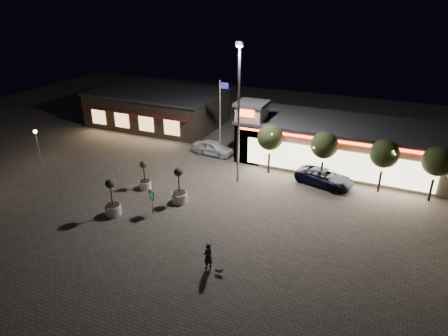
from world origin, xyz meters
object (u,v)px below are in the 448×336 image
at_px(valet_sign, 152,197).
at_px(pedestrian, 208,256).
at_px(planter_mid, 113,204).
at_px(pickup_truck, 324,177).
at_px(white_sedan, 213,148).
at_px(planter_left, 145,180).

bearing_deg(valet_sign, pedestrian, -32.01).
relative_size(planter_mid, valet_sign, 1.48).
relative_size(pickup_truck, pedestrian, 2.88).
bearing_deg(white_sedan, planter_mid, 177.92).
height_order(white_sedan, planter_left, planter_left).
xyz_separation_m(planter_left, valet_sign, (2.98, -3.38, 0.63)).
xyz_separation_m(white_sedan, planter_left, (-2.13, -9.61, 0.05)).
bearing_deg(pickup_truck, pedestrian, 179.65).
bearing_deg(planter_left, valet_sign, -48.55).
xyz_separation_m(pickup_truck, pedestrian, (-4.39, -14.83, 0.18)).
relative_size(white_sedan, pedestrian, 2.49).
xyz_separation_m(planter_left, planter_mid, (0.25, -4.75, 0.13)).
bearing_deg(pickup_truck, white_sedan, 94.60).
height_order(pickup_truck, pedestrian, pedestrian).
bearing_deg(planter_left, planter_mid, -86.93).
relative_size(white_sedan, valet_sign, 2.17).
distance_m(pickup_truck, planter_mid, 18.40).
height_order(pickup_truck, planter_left, planter_left).
xyz_separation_m(pickup_truck, planter_left, (-14.30, -7.13, 0.09)).
height_order(planter_mid, valet_sign, planter_mid).
height_order(planter_left, valet_sign, planter_left).
relative_size(pedestrian, planter_mid, 0.59).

